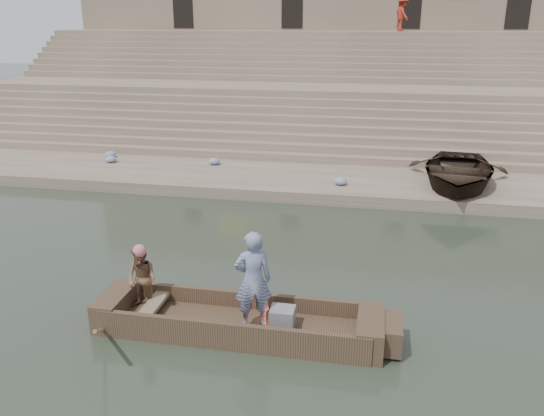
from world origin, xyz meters
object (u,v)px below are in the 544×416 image
(beached_rowboat, at_px, (458,171))
(rowing_man, at_px, (142,279))
(television, at_px, (282,318))
(pedestrian, at_px, (402,14))
(main_rowboat, at_px, (238,327))
(standing_man, at_px, (253,280))

(beached_rowboat, bearing_deg, rowing_man, -118.72)
(television, distance_m, pedestrian, 24.55)
(main_rowboat, xyz_separation_m, beached_rowboat, (5.23, 9.93, 0.80))
(main_rowboat, height_order, beached_rowboat, beached_rowboat)
(main_rowboat, xyz_separation_m, pedestrian, (3.37, 23.75, 5.99))
(main_rowboat, distance_m, standing_man, 1.14)
(main_rowboat, height_order, television, television)
(main_rowboat, bearing_deg, rowing_man, 176.18)
(standing_man, bearing_deg, pedestrian, -117.22)
(television, bearing_deg, pedestrian, 84.02)
(rowing_man, height_order, beached_rowboat, rowing_man)
(rowing_man, xyz_separation_m, pedestrian, (5.37, 23.62, 5.21))
(standing_man, xyz_separation_m, pedestrian, (3.03, 23.82, 4.90))
(television, bearing_deg, beached_rowboat, 66.34)
(main_rowboat, xyz_separation_m, standing_man, (0.33, -0.07, 1.09))
(rowing_man, bearing_deg, television, 13.74)
(main_rowboat, relative_size, rowing_man, 3.69)
(standing_man, xyz_separation_m, beached_rowboat, (4.89, 10.00, -0.29))
(standing_man, bearing_deg, beached_rowboat, -136.04)
(rowing_man, distance_m, pedestrian, 24.77)
(rowing_man, bearing_deg, beached_rowboat, 69.98)
(television, bearing_deg, main_rowboat, 180.00)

